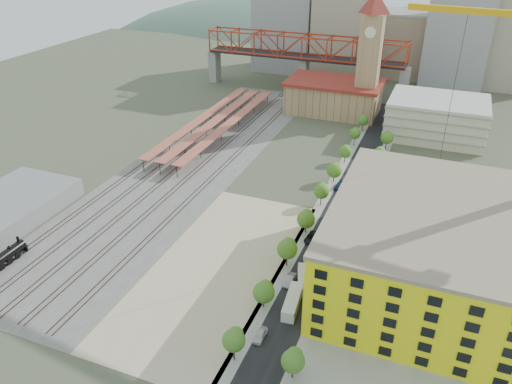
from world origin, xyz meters
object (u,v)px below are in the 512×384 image
at_px(car_0, 260,335).
at_px(construction_building, 438,249).
at_px(clock_tower, 371,45).
at_px(site_trailer_a, 292,302).
at_px(site_trailer_b, 303,280).
at_px(site_trailer_d, 333,220).
at_px(site_trailer_c, 316,254).

bearing_deg(car_0, construction_building, 44.74).
height_order(clock_tower, car_0, clock_tower).
bearing_deg(car_0, site_trailer_a, 74.48).
xyz_separation_m(clock_tower, car_0, (5.00, -128.44, -27.93)).
relative_size(site_trailer_b, car_0, 2.04).
xyz_separation_m(clock_tower, construction_building, (34.00, -99.99, -19.29)).
distance_m(clock_tower, site_trailer_d, 88.50).
relative_size(site_trailer_c, site_trailer_d, 0.94).
bearing_deg(construction_building, site_trailer_b, -158.81).
bearing_deg(site_trailer_a, clock_tower, 87.93).
relative_size(site_trailer_b, site_trailer_c, 1.03).
height_order(site_trailer_b, car_0, site_trailer_b).
relative_size(construction_building, car_0, 11.31).
relative_size(site_trailer_d, car_0, 2.12).
distance_m(site_trailer_a, site_trailer_b, 7.77).
xyz_separation_m(site_trailer_a, site_trailer_b, (0.00, 7.77, -0.12)).
xyz_separation_m(site_trailer_a, site_trailer_c, (0.00, 18.21, -0.15)).
bearing_deg(construction_building, car_0, -135.55).
bearing_deg(site_trailer_a, car_0, -111.76).
bearing_deg(car_0, clock_tower, 92.52).
bearing_deg(construction_building, clock_tower, 108.78).
bearing_deg(site_trailer_c, car_0, -87.21).
relative_size(site_trailer_a, site_trailer_c, 1.12).
height_order(site_trailer_c, site_trailer_d, site_trailer_d).
bearing_deg(clock_tower, site_trailer_a, -86.12).
bearing_deg(site_trailer_b, site_trailer_d, 72.62).
xyz_separation_m(site_trailer_d, car_0, (-3.00, -44.67, -0.53)).
distance_m(site_trailer_b, car_0, 18.62).
relative_size(site_trailer_a, site_trailer_b, 1.09).
bearing_deg(site_trailer_a, construction_building, 28.52).
bearing_deg(clock_tower, site_trailer_b, -85.84).
relative_size(clock_tower, site_trailer_d, 5.49).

